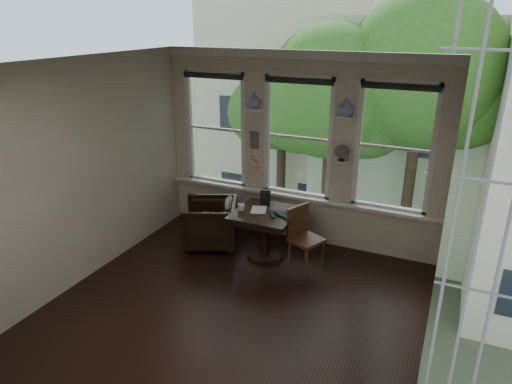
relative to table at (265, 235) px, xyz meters
The scene contains 25 objects.
ground 1.43m from the table, 82.57° to the right, with size 4.50×4.50×0.00m, color black.
ceiling 2.97m from the table, 82.57° to the right, with size 4.50×4.50×0.00m, color silver.
wall_back 1.44m from the table, 78.46° to the left, with size 4.50×4.50×0.00m, color beige.
wall_front 3.80m from the table, 87.17° to the right, with size 4.50×4.50×0.00m, color beige.
wall_left 2.73m from the table, 146.46° to the right, with size 4.50×4.50×0.00m, color beige.
wall_right 3.01m from the table, 29.47° to the right, with size 4.50×4.50×0.00m, color beige.
window_left 2.03m from the table, 145.39° to the left, with size 1.10×0.12×1.90m, color white, non-canonical shape.
window_center 1.60m from the table, 78.46° to the left, with size 1.10×0.12×1.90m, color white, non-canonical shape.
window_right 2.28m from the table, 28.30° to the left, with size 1.10×0.12×1.90m, color white, non-canonical shape.
shelf_left 1.97m from the table, 125.09° to the left, with size 0.26×0.16×0.03m, color white.
shelf_right 2.10m from the table, 40.68° to the left, with size 0.26×0.16×0.03m, color white.
intercom 1.57m from the table, 124.07° to the left, with size 0.14×0.06×0.28m, color #59544F.
sticky_notes 1.31m from the table, 123.91° to the left, with size 0.16×0.01×0.24m, color pink, non-canonical shape.
desk_fan 1.65m from the table, 39.94° to the left, with size 0.20×0.20×0.24m, color #59544F, non-canonical shape.
vase_left 2.09m from the table, 125.09° to the left, with size 0.24×0.24×0.25m, color white.
vase_right 2.21m from the table, 40.68° to the left, with size 0.24×0.24×0.25m, color white.
table is the anchor object (origin of this frame).
armchair_left 0.95m from the table, behind, with size 0.81×0.83×0.76m, color black.
cushion_red 0.96m from the table, behind, with size 0.45×0.45×0.06m, color maroon.
side_chair_right 0.68m from the table, ahead, with size 0.42×0.42×0.92m, color #422F17, non-canonical shape.
laptop 0.49m from the table, 13.40° to the right, with size 0.34×0.22×0.03m, color black.
mug 0.56m from the table, 163.95° to the right, with size 0.11×0.11×0.10m, color white.
drinking_glass 0.48m from the table, 39.26° to the right, with size 0.12×0.12×0.09m, color white.
tablet 0.57m from the table, 114.09° to the left, with size 0.16×0.02×0.22m, color black.
papers 0.40m from the table, 163.55° to the left, with size 0.22×0.30×0.00m, color silver.
Camera 1 is at (2.26, -4.31, 3.45)m, focal length 32.00 mm.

